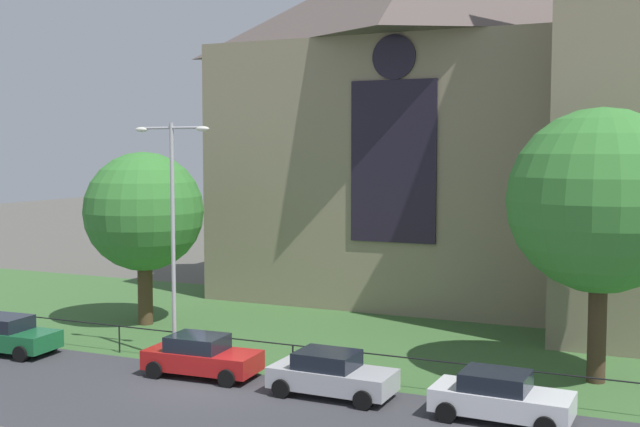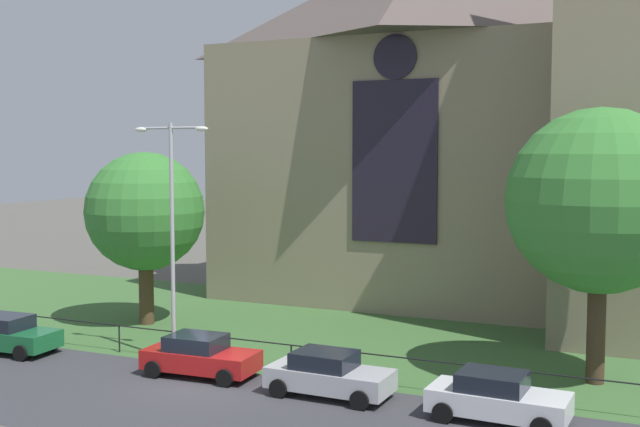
% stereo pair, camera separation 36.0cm
% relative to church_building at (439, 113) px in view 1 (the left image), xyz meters
% --- Properties ---
extents(ground, '(160.00, 160.00, 0.00)m').
position_rel_church_building_xyz_m(ground, '(-2.99, -9.37, -10.27)').
color(ground, '#56544C').
extents(road_asphalt, '(120.00, 8.00, 0.01)m').
position_rel_church_building_xyz_m(road_asphalt, '(-2.99, -21.37, -10.27)').
color(road_asphalt, '#38383D').
rests_on(road_asphalt, ground).
extents(grass_verge, '(120.00, 20.00, 0.01)m').
position_rel_church_building_xyz_m(grass_verge, '(-2.99, -11.37, -10.27)').
color(grass_verge, '#3D6633').
rests_on(grass_verge, ground).
extents(church_building, '(23.20, 16.20, 26.00)m').
position_rel_church_building_xyz_m(church_building, '(0.00, 0.00, 0.00)').
color(church_building, gray).
rests_on(church_building, ground).
extents(iron_railing, '(31.55, 0.07, 1.13)m').
position_rel_church_building_xyz_m(iron_railing, '(-0.77, -16.87, -9.30)').
color(iron_railing, black).
rests_on(iron_railing, ground).
extents(tree_right_near, '(6.53, 6.53, 9.78)m').
position_rel_church_building_xyz_m(tree_right_near, '(9.55, -13.36, -3.79)').
color(tree_right_near, '#423021').
rests_on(tree_right_near, ground).
extents(tree_left_near, '(5.61, 5.61, 8.20)m').
position_rel_church_building_xyz_m(tree_left_near, '(-10.89, -12.02, -4.91)').
color(tree_left_near, '#4C3823').
rests_on(tree_left_near, ground).
extents(streetlamp_near, '(3.37, 0.26, 9.32)m').
position_rel_church_building_xyz_m(streetlamp_near, '(-5.89, -16.97, -4.44)').
color(streetlamp_near, '#B2B2B7').
rests_on(streetlamp_near, ground).
extents(parked_car_green, '(4.28, 2.19, 1.51)m').
position_rel_church_building_xyz_m(parked_car_green, '(-12.83, -18.77, -9.53)').
color(parked_car_green, '#196033').
rests_on(parked_car_green, ground).
extents(parked_car_red, '(4.28, 2.19, 1.51)m').
position_rel_church_building_xyz_m(parked_car_red, '(-3.75, -18.41, -9.53)').
color(parked_car_red, '#B21919').
rests_on(parked_car_red, ground).
extents(parked_car_silver, '(4.24, 2.10, 1.51)m').
position_rel_church_building_xyz_m(parked_car_silver, '(1.52, -18.66, -9.53)').
color(parked_car_silver, '#B7B7BC').
rests_on(parked_car_silver, ground).
extents(parked_car_white, '(4.27, 2.15, 1.51)m').
position_rel_church_building_xyz_m(parked_car_white, '(7.22, -18.83, -9.53)').
color(parked_car_white, silver).
rests_on(parked_car_white, ground).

